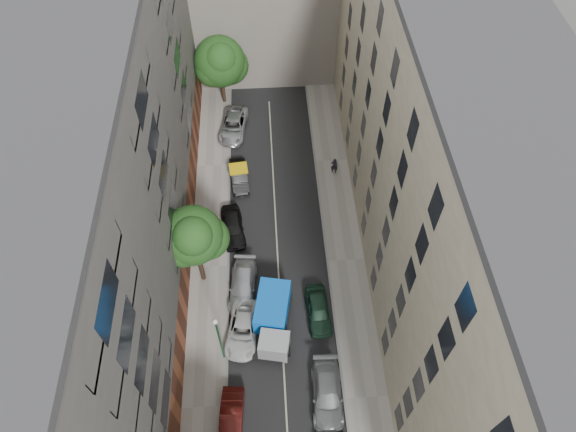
{
  "coord_description": "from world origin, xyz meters",
  "views": [
    {
      "loc": [
        -0.47,
        -21.76,
        35.4
      ],
      "look_at": [
        0.82,
        0.31,
        6.0
      ],
      "focal_mm": 32.0,
      "sensor_mm": 36.0,
      "label": 1
    }
  ],
  "objects": [
    {
      "name": "sidewalk_right",
      "position": [
        5.5,
        0.0,
        0.07
      ],
      "size": [
        3.0,
        44.0,
        0.15
      ],
      "primitive_type": "cube",
      "color": "gray",
      "rests_on": "ground"
    },
    {
      "name": "car_left_4",
      "position": [
        -3.6,
        3.4,
        0.75
      ],
      "size": [
        2.37,
        4.63,
        1.51
      ],
      "primitive_type": "imported",
      "rotation": [
        0.0,
        0.0,
        0.14
      ],
      "color": "black",
      "rests_on": "ground"
    },
    {
      "name": "car_left_3",
      "position": [
        -2.8,
        -2.2,
        0.71
      ],
      "size": [
        2.44,
        5.04,
        1.41
      ],
      "primitive_type": "imported",
      "rotation": [
        0.0,
        0.0,
        -0.1
      ],
      "color": "#B6B5BB",
      "rests_on": "ground"
    },
    {
      "name": "road_surface",
      "position": [
        0.0,
        0.0,
        0.01
      ],
      "size": [
        8.0,
        44.0,
        0.02
      ],
      "primitive_type": "cube",
      "color": "black",
      "rests_on": "ground"
    },
    {
      "name": "car_left_2",
      "position": [
        -2.8,
        -5.8,
        0.67
      ],
      "size": [
        2.98,
        5.12,
        1.34
      ],
      "primitive_type": "imported",
      "rotation": [
        0.0,
        0.0,
        -0.16
      ],
      "color": "silver",
      "rests_on": "ground"
    },
    {
      "name": "building_right",
      "position": [
        11.0,
        0.0,
        10.0
      ],
      "size": [
        8.0,
        44.0,
        20.0
      ],
      "primitive_type": "cube",
      "color": "#B7AC8E",
      "rests_on": "ground"
    },
    {
      "name": "pedestrian",
      "position": [
        5.57,
        9.49,
        1.02
      ],
      "size": [
        0.74,
        0.6,
        1.75
      ],
      "primitive_type": "imported",
      "rotation": [
        0.0,
        0.0,
        2.82
      ],
      "color": "black",
      "rests_on": "sidewalk_right"
    },
    {
      "name": "car_right_2",
      "position": [
        2.8,
        -4.6,
        0.72
      ],
      "size": [
        1.92,
        4.3,
        1.44
      ],
      "primitive_type": "imported",
      "rotation": [
        0.0,
        0.0,
        0.05
      ],
      "color": "black",
      "rests_on": "ground"
    },
    {
      "name": "car_right_1",
      "position": [
        2.8,
        -10.8,
        0.72
      ],
      "size": [
        2.22,
        5.05,
        1.44
      ],
      "primitive_type": "imported",
      "rotation": [
        0.0,
        0.0,
        -0.04
      ],
      "color": "slate",
      "rests_on": "ground"
    },
    {
      "name": "ground",
      "position": [
        0.0,
        0.0,
        0.0
      ],
      "size": [
        120.0,
        120.0,
        0.0
      ],
      "primitive_type": "plane",
      "color": "#4C4C49",
      "rests_on": "ground"
    },
    {
      "name": "lamp_post",
      "position": [
        -4.2,
        -7.57,
        3.82
      ],
      "size": [
        0.36,
        0.36,
        5.89
      ],
      "color": "#17522A",
      "rests_on": "sidewalk_left"
    },
    {
      "name": "car_left_5",
      "position": [
        -3.06,
        9.0,
        0.68
      ],
      "size": [
        1.88,
        4.28,
        1.37
      ],
      "primitive_type": "imported",
      "rotation": [
        0.0,
        0.0,
        0.11
      ],
      "color": "black",
      "rests_on": "ground"
    },
    {
      "name": "car_left_6",
      "position": [
        -3.6,
        15.65,
        0.73
      ],
      "size": [
        3.22,
        5.6,
        1.47
      ],
      "primitive_type": "imported",
      "rotation": [
        0.0,
        0.0,
        -0.16
      ],
      "color": "#B6B6BB",
      "rests_on": "ground"
    },
    {
      "name": "tree_mid",
      "position": [
        -5.83,
        -1.11,
        5.86
      ],
      "size": [
        4.72,
        4.35,
        8.33
      ],
      "color": "#382619",
      "rests_on": "sidewalk_left"
    },
    {
      "name": "tree_far",
      "position": [
        -4.5,
        19.89,
        4.87
      ],
      "size": [
        5.21,
        4.92,
        7.33
      ],
      "color": "#382619",
      "rests_on": "sidewalk_left"
    },
    {
      "name": "building_left",
      "position": [
        -11.0,
        0.0,
        10.0
      ],
      "size": [
        8.0,
        44.0,
        20.0
      ],
      "primitive_type": "cube",
      "color": "#4C4947",
      "rests_on": "ground"
    },
    {
      "name": "car_left_1",
      "position": [
        -3.6,
        -12.06,
        0.69
      ],
      "size": [
        1.74,
        4.26,
        1.37
      ],
      "primitive_type": "imported",
      "rotation": [
        0.0,
        0.0,
        -0.07
      ],
      "color": "#4A110E",
      "rests_on": "ground"
    },
    {
      "name": "sidewalk_left",
      "position": [
        -5.5,
        0.0,
        0.07
      ],
      "size": [
        3.0,
        44.0,
        0.15
      ],
      "primitive_type": "cube",
      "color": "gray",
      "rests_on": "ground"
    },
    {
      "name": "tarp_truck",
      "position": [
        -0.6,
        -5.43,
        1.41
      ],
      "size": [
        3.17,
        5.91,
        2.57
      ],
      "rotation": [
        0.0,
        0.0,
        -0.19
      ],
      "color": "black",
      "rests_on": "ground"
    }
  ]
}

